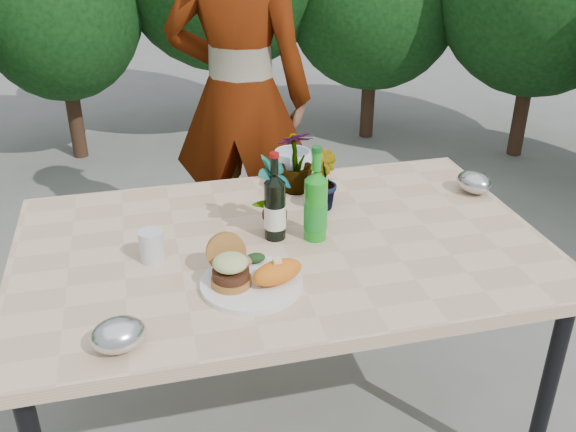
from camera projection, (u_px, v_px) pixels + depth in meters
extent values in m
plane|color=slate|center=(283.00, 422.00, 2.31)|extent=(80.00, 80.00, 0.00)
cube|color=beige|center=(282.00, 248.00, 1.97)|extent=(1.60, 1.00, 0.04)
cylinder|color=black|center=(546.00, 394.00, 1.93)|extent=(0.05, 0.05, 0.71)
cylinder|color=black|center=(65.00, 303.00, 2.35)|extent=(0.05, 0.05, 0.71)
cylinder|color=black|center=(428.00, 255.00, 2.65)|extent=(0.05, 0.05, 0.71)
cylinder|color=#382316|center=(77.00, 128.00, 4.45)|extent=(0.10, 0.10, 0.42)
ellipsoid|color=#194A18|center=(56.00, 1.00, 4.05)|extent=(1.08, 1.08, 1.27)
cylinder|color=#382316|center=(229.00, 102.00, 4.83)|extent=(0.10, 0.10, 0.50)
cylinder|color=#382316|center=(367.00, 112.00, 4.82)|extent=(0.10, 0.10, 0.38)
cylinder|color=#382316|center=(519.00, 124.00, 4.48)|extent=(0.10, 0.10, 0.44)
cylinder|color=white|center=(252.00, 283.00, 1.74)|extent=(0.28, 0.28, 0.01)
cylinder|color=#B7722D|center=(231.00, 281.00, 1.72)|extent=(0.11, 0.11, 0.02)
cylinder|color=#472314|center=(231.00, 274.00, 1.71)|extent=(0.10, 0.10, 0.02)
ellipsoid|color=beige|center=(230.00, 263.00, 1.70)|extent=(0.10, 0.10, 0.04)
cylinder|color=#B7722D|center=(226.00, 252.00, 1.77)|extent=(0.11, 0.06, 0.11)
ellipsoid|color=orange|center=(277.00, 272.00, 1.72)|extent=(0.17, 0.12, 0.06)
ellipsoid|color=olive|center=(245.00, 260.00, 1.81)|extent=(0.04, 0.04, 0.02)
ellipsoid|color=#193814|center=(255.00, 258.00, 1.82)|extent=(0.06, 0.04, 0.03)
cylinder|color=black|center=(275.00, 211.00, 1.94)|extent=(0.06, 0.06, 0.18)
cylinder|color=white|center=(275.00, 216.00, 1.95)|extent=(0.07, 0.07, 0.07)
cone|color=black|center=(275.00, 178.00, 1.89)|extent=(0.06, 0.06, 0.03)
cylinder|color=black|center=(274.00, 165.00, 1.87)|extent=(0.02, 0.02, 0.05)
cylinder|color=maroon|center=(274.00, 155.00, 1.86)|extent=(0.03, 0.03, 0.01)
cylinder|color=#1B951E|center=(316.00, 210.00, 1.94)|extent=(0.07, 0.07, 0.19)
cylinder|color=#198C26|center=(315.00, 215.00, 1.95)|extent=(0.07, 0.07, 0.08)
cone|color=#1B951E|center=(316.00, 175.00, 1.88)|extent=(0.07, 0.07, 0.03)
cylinder|color=#1B951E|center=(317.00, 161.00, 1.86)|extent=(0.03, 0.03, 0.06)
cylinder|color=#0C5919|center=(317.00, 149.00, 1.85)|extent=(0.03, 0.03, 0.01)
cylinder|color=silver|center=(152.00, 246.00, 1.84)|extent=(0.07, 0.07, 0.09)
imported|color=#205A1E|center=(274.00, 196.00, 1.95)|extent=(0.16, 0.16, 0.25)
imported|color=#1F511B|center=(322.00, 180.00, 2.12)|extent=(0.11, 0.13, 0.20)
imported|color=#275A1E|center=(296.00, 161.00, 2.23)|extent=(0.15, 0.15, 0.23)
imported|color=white|center=(292.00, 166.00, 2.34)|extent=(0.17, 0.17, 0.11)
ellipsoid|color=silver|center=(119.00, 335.00, 1.50)|extent=(0.15, 0.13, 0.08)
ellipsoid|color=#B2B4B9|center=(474.00, 182.00, 2.25)|extent=(0.15, 0.16, 0.08)
imported|color=#955B4A|center=(240.00, 98.00, 2.82)|extent=(0.75, 0.63, 1.77)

